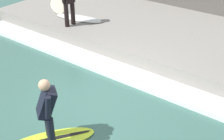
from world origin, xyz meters
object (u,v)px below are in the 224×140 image
at_px(surfboard_waiting_near, 79,18).
at_px(surfboard_spare, 58,5).
at_px(surfer_waiting_near, 69,0).
at_px(surfboard_riding, 51,140).
at_px(surfer_riding, 47,108).

relative_size(surfboard_waiting_near, surfboard_spare, 0.97).
bearing_deg(surfboard_spare, surfboard_waiting_near, -109.55).
relative_size(surfer_waiting_near, surfboard_waiting_near, 0.83).
bearing_deg(surfboard_riding, surfer_waiting_near, 38.54).
bearing_deg(surfer_riding, surfboard_waiting_near, 36.01).
bearing_deg(surfboard_waiting_near, surfboard_spare, 70.45).
relative_size(surfer_riding, surfboard_waiting_near, 0.76).
bearing_deg(surfboard_waiting_near, surfer_riding, -143.99).
relative_size(surfboard_riding, surfer_waiting_near, 1.17).
height_order(surfboard_waiting_near, surfboard_spare, same).
distance_m(surfer_waiting_near, surfboard_waiting_near, 1.05).
bearing_deg(surfer_waiting_near, surfboard_spare, 56.48).
distance_m(surfer_waiting_near, surfboard_spare, 2.30).
distance_m(surfboard_riding, surfboard_waiting_near, 5.64).
height_order(surfboard_riding, surfboard_waiting_near, surfboard_waiting_near).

